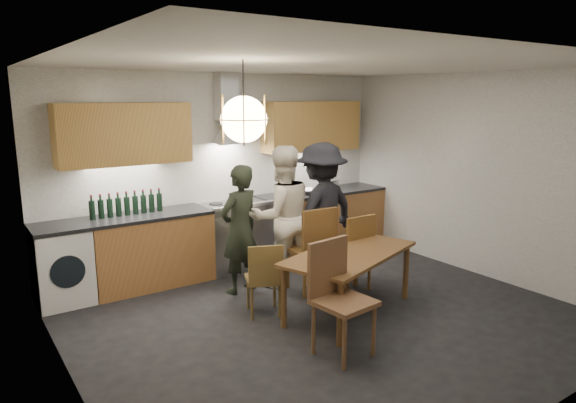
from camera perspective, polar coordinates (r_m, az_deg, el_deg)
ground at (r=5.61m, az=4.07°, el=-12.55°), size 5.00×5.00×0.00m
room_shell at (r=5.15m, az=4.34°, el=5.03°), size 5.02×4.52×2.61m
counter_run at (r=7.01m, az=-5.69°, el=-3.68°), size 5.00×0.62×0.90m
range_stove at (r=7.00m, az=-5.84°, el=-3.79°), size 0.90×0.60×0.92m
wall_fixtures at (r=6.87m, az=-6.58°, el=8.03°), size 4.30×0.54×1.10m
pendant_lamp at (r=4.48m, az=-4.93°, el=9.08°), size 0.43×0.43×0.70m
dining_table at (r=5.52m, az=6.86°, el=-6.38°), size 1.77×1.27×0.67m
chair_back_left at (r=5.43m, az=-2.63°, el=-8.17°), size 0.47×0.47×0.80m
chair_back_mid at (r=6.04m, az=2.92°, el=-4.75°), size 0.50×0.50×1.04m
chair_back_right at (r=6.14m, az=7.41°, el=-5.09°), size 0.43×0.43×0.94m
chair_front at (r=4.69m, az=5.41°, el=-9.73°), size 0.52×0.52×1.04m
person_left at (r=6.05m, az=-5.36°, el=-3.10°), size 0.63×0.49×1.53m
person_mid at (r=6.22m, az=-0.72°, el=-1.69°), size 0.93×0.78×1.72m
person_right at (r=6.49m, az=3.69°, el=-1.09°), size 1.22×0.83×1.73m
mixing_bowl at (r=7.48m, az=2.37°, el=1.14°), size 0.31×0.31×0.07m
stock_pot at (r=7.81m, az=4.97°, el=1.85°), size 0.26×0.26×0.15m
wine_bottles at (r=6.40m, az=-17.47°, el=-0.20°), size 0.87×0.07×0.28m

